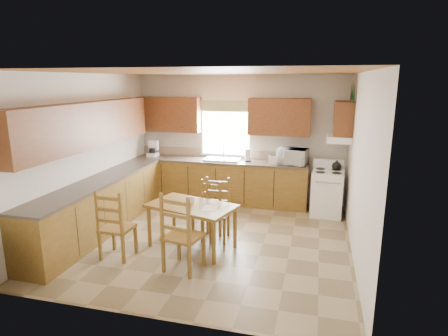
% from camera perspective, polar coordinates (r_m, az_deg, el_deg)
% --- Properties ---
extents(floor, '(4.50, 4.50, 0.00)m').
position_cam_1_polar(floor, '(6.38, -2.00, -10.63)').
color(floor, '#8C7C59').
rests_on(floor, ground).
extents(ceiling, '(4.50, 4.50, 0.00)m').
position_cam_1_polar(ceiling, '(5.84, -2.22, 14.38)').
color(ceiling, brown).
rests_on(ceiling, floor).
extents(wall_left, '(4.50, 4.50, 0.00)m').
position_cam_1_polar(wall_left, '(6.94, -20.26, 2.17)').
color(wall_left, beige).
rests_on(wall_left, floor).
extents(wall_right, '(4.50, 4.50, 0.00)m').
position_cam_1_polar(wall_right, '(5.77, 19.88, 0.10)').
color(wall_right, beige).
rests_on(wall_right, floor).
extents(wall_back, '(4.50, 4.50, 0.00)m').
position_cam_1_polar(wall_back, '(8.12, 2.37, 4.48)').
color(wall_back, beige).
rests_on(wall_back, floor).
extents(wall_front, '(4.50, 4.50, 0.00)m').
position_cam_1_polar(wall_front, '(3.93, -11.38, -5.27)').
color(wall_front, beige).
rests_on(wall_front, floor).
extents(lower_cab_back, '(3.75, 0.60, 0.88)m').
position_cam_1_polar(lower_cab_back, '(8.11, -0.73, -2.10)').
color(lower_cab_back, brown).
rests_on(lower_cab_back, floor).
extents(lower_cab_left, '(0.60, 3.60, 0.88)m').
position_cam_1_polar(lower_cab_left, '(6.87, -18.28, -5.62)').
color(lower_cab_left, brown).
rests_on(lower_cab_left, floor).
extents(counter_back, '(3.75, 0.63, 0.04)m').
position_cam_1_polar(counter_back, '(8.00, -0.74, 1.08)').
color(counter_back, '#4C3F39').
rests_on(counter_back, lower_cab_back).
extents(counter_left, '(0.63, 3.60, 0.04)m').
position_cam_1_polar(counter_left, '(6.75, -18.56, -1.91)').
color(counter_left, '#4C3F39').
rests_on(counter_left, lower_cab_left).
extents(backsplash, '(3.75, 0.01, 0.18)m').
position_cam_1_polar(backsplash, '(8.25, -0.22, 2.24)').
color(backsplash, gray).
rests_on(backsplash, counter_back).
extents(upper_cab_back_left, '(1.41, 0.33, 0.75)m').
position_cam_1_polar(upper_cab_back_left, '(8.36, -8.38, 8.09)').
color(upper_cab_back_left, brown).
rests_on(upper_cab_back_left, wall_back).
extents(upper_cab_back_right, '(1.25, 0.33, 0.75)m').
position_cam_1_polar(upper_cab_back_right, '(7.76, 8.45, 7.71)').
color(upper_cab_back_right, brown).
rests_on(upper_cab_back_right, wall_back).
extents(upper_cab_left, '(0.33, 3.60, 0.75)m').
position_cam_1_polar(upper_cab_left, '(6.65, -20.15, 6.15)').
color(upper_cab_left, brown).
rests_on(upper_cab_left, wall_left).
extents(upper_cab_stove, '(0.33, 0.62, 0.62)m').
position_cam_1_polar(upper_cab_stove, '(7.30, 17.71, 7.25)').
color(upper_cab_stove, brown).
rests_on(upper_cab_stove, wall_right).
extents(range_hood, '(0.44, 0.62, 0.12)m').
position_cam_1_polar(range_hood, '(7.34, 17.12, 4.32)').
color(range_hood, white).
rests_on(range_hood, wall_right).
extents(window_frame, '(1.13, 0.02, 1.18)m').
position_cam_1_polar(window_frame, '(8.13, 0.26, 5.93)').
color(window_frame, white).
rests_on(window_frame, wall_back).
extents(window_pane, '(1.05, 0.01, 1.10)m').
position_cam_1_polar(window_pane, '(8.12, 0.25, 5.93)').
color(window_pane, white).
rests_on(window_pane, wall_back).
extents(window_valance, '(1.19, 0.01, 0.24)m').
position_cam_1_polar(window_valance, '(8.05, 0.21, 9.44)').
color(window_valance, '#405F30').
rests_on(window_valance, wall_back).
extents(sink_basin, '(0.75, 0.45, 0.04)m').
position_cam_1_polar(sink_basin, '(7.97, -0.22, 1.34)').
color(sink_basin, silver).
rests_on(sink_basin, counter_back).
extents(pine_decal_a, '(0.22, 0.22, 0.36)m').
position_cam_1_polar(pine_decal_a, '(6.96, 19.22, 10.85)').
color(pine_decal_a, '#16381A').
rests_on(pine_decal_a, wall_right).
extents(pine_decal_b, '(0.22, 0.22, 0.36)m').
position_cam_1_polar(pine_decal_b, '(7.28, 19.04, 11.25)').
color(pine_decal_b, '#16381A').
rests_on(pine_decal_b, wall_right).
extents(pine_decal_c, '(0.22, 0.22, 0.36)m').
position_cam_1_polar(pine_decal_c, '(7.60, 18.84, 11.01)').
color(pine_decal_c, '#16381A').
rests_on(pine_decal_c, wall_right).
extents(stove, '(0.62, 0.64, 0.86)m').
position_cam_1_polar(stove, '(7.56, 15.43, -3.78)').
color(stove, white).
rests_on(stove, floor).
extents(coffeemaker, '(0.25, 0.28, 0.32)m').
position_cam_1_polar(coffeemaker, '(8.51, -10.81, 2.82)').
color(coffeemaker, white).
rests_on(coffeemaker, counter_back).
extents(paper_towel, '(0.13, 0.13, 0.26)m').
position_cam_1_polar(paper_towel, '(7.87, 3.59, 1.97)').
color(paper_towel, white).
rests_on(paper_towel, counter_back).
extents(toaster, '(0.21, 0.13, 0.17)m').
position_cam_1_polar(toaster, '(7.67, 7.57, 1.22)').
color(toaster, white).
rests_on(toaster, counter_back).
extents(microwave, '(0.60, 0.49, 0.32)m').
position_cam_1_polar(microwave, '(7.67, 10.39, 1.73)').
color(microwave, white).
rests_on(microwave, counter_back).
extents(dining_table, '(1.47, 1.08, 0.71)m').
position_cam_1_polar(dining_table, '(5.96, -4.90, -8.79)').
color(dining_table, brown).
rests_on(dining_table, floor).
extents(chair_near_left, '(0.46, 0.43, 1.05)m').
position_cam_1_polar(chair_near_left, '(5.78, -16.01, -8.13)').
color(chair_near_left, brown).
rests_on(chair_near_left, floor).
extents(chair_near_right, '(0.56, 0.54, 1.13)m').
position_cam_1_polar(chair_near_right, '(5.22, -6.23, -9.57)').
color(chair_near_right, brown).
rests_on(chair_near_right, floor).
extents(chair_far_left, '(0.48, 0.46, 0.95)m').
position_cam_1_polar(chair_far_left, '(6.23, -2.69, -6.56)').
color(chair_far_left, brown).
rests_on(chair_far_left, floor).
extents(chair_far_right, '(0.44, 0.42, 1.01)m').
position_cam_1_polar(chair_far_right, '(6.16, -1.30, -6.46)').
color(chair_far_right, brown).
rests_on(chair_far_right, floor).
extents(table_paper, '(0.25, 0.32, 0.00)m').
position_cam_1_polar(table_paper, '(5.66, -2.16, -6.12)').
color(table_paper, white).
rests_on(table_paper, dining_table).
extents(table_card, '(0.08, 0.03, 0.11)m').
position_cam_1_polar(table_card, '(5.88, -4.97, -4.89)').
color(table_card, white).
rests_on(table_card, dining_table).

